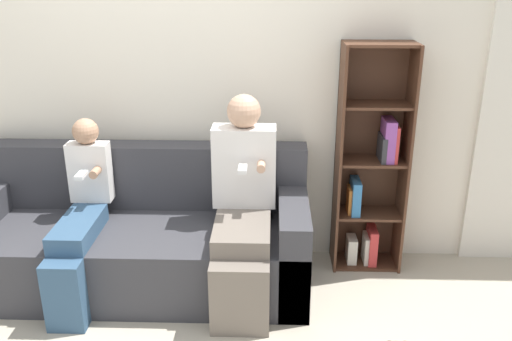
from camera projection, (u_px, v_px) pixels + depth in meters
The scene contains 6 objects.
ground_plane at pixel (156, 329), 3.12m from camera, with size 14.00×14.00×0.00m, color #B2A893.
back_wall at pixel (173, 77), 3.57m from camera, with size 10.00×0.06×2.55m.
couch at pixel (140, 241), 3.51m from camera, with size 2.16×0.83×0.86m.
adult_seated at pixel (243, 201), 3.26m from camera, with size 0.39×0.76×1.24m.
child_seated at pixel (79, 217), 3.28m from camera, with size 0.26×0.77×1.08m.
bookshelf at pixel (371, 170), 3.60m from camera, with size 0.45×0.27×1.53m.
Camera 1 is at (0.66, -2.58, 1.96)m, focal length 38.00 mm.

